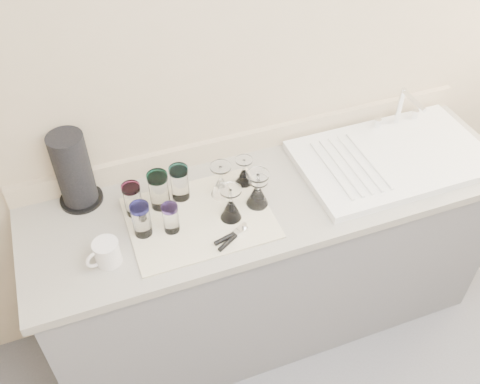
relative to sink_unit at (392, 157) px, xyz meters
name	(u,v)px	position (x,y,z in m)	size (l,w,h in m)	color
counter_unit	(271,260)	(-0.55, 0.00, -0.47)	(2.06, 0.62, 0.90)	slate
sink_unit	(392,157)	(0.00, 0.00, 0.00)	(0.82, 0.50, 0.22)	white
dish_towel	(200,218)	(-0.89, -0.04, -0.02)	(0.55, 0.42, 0.01)	silver
tumbler_teal	(133,199)	(-1.12, 0.07, 0.06)	(0.07, 0.07, 0.14)	white
tumbler_cyan	(159,190)	(-1.01, 0.08, 0.07)	(0.08, 0.08, 0.16)	white
tumbler_purple	(180,182)	(-0.93, 0.10, 0.07)	(0.08, 0.08, 0.15)	white
tumbler_magenta	(141,219)	(-1.11, -0.04, 0.06)	(0.07, 0.07, 0.14)	white
tumbler_blue	(171,218)	(-1.01, -0.07, 0.05)	(0.06, 0.06, 0.12)	white
goblet_back_left	(221,185)	(-0.77, 0.05, 0.04)	(0.08, 0.08, 0.15)	white
goblet_back_right	(244,175)	(-0.66, 0.08, 0.03)	(0.07, 0.07, 0.13)	white
goblet_front_left	(231,208)	(-0.77, -0.08, 0.04)	(0.08, 0.08, 0.15)	white
goblet_front_right	(258,197)	(-0.65, -0.06, 0.03)	(0.07, 0.07, 0.13)	white
goblet_extra	(257,194)	(-0.65, -0.05, 0.04)	(0.09, 0.09, 0.16)	white
can_opener	(232,237)	(-0.81, -0.19, 0.00)	(0.14, 0.09, 0.02)	silver
white_mug	(106,253)	(-1.26, -0.13, 0.03)	(0.14, 0.12, 0.10)	silver
paper_towel_roll	(74,171)	(-1.31, 0.22, 0.14)	(0.17, 0.17, 0.32)	black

